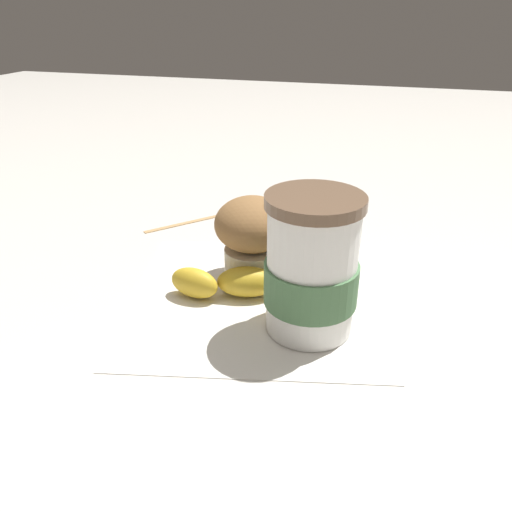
# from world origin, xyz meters

# --- Properties ---
(ground_plane) EXTENTS (3.00, 3.00, 0.00)m
(ground_plane) POSITION_xyz_m (0.00, 0.00, 0.00)
(ground_plane) COLOR beige
(paper_napkin) EXTENTS (0.30, 0.30, 0.00)m
(paper_napkin) POSITION_xyz_m (0.00, 0.00, 0.00)
(paper_napkin) COLOR white
(paper_napkin) RESTS_ON ground_plane
(coffee_cup) EXTENTS (0.08, 0.08, 0.13)m
(coffee_cup) POSITION_xyz_m (-0.06, 0.04, 0.06)
(coffee_cup) COLOR white
(coffee_cup) RESTS_ON paper_napkin
(muffin) EXTENTS (0.08, 0.08, 0.09)m
(muffin) POSITION_xyz_m (0.02, -0.04, 0.05)
(muffin) COLOR white
(muffin) RESTS_ON paper_napkin
(banana) EXTENTS (0.15, 0.09, 0.03)m
(banana) POSITION_xyz_m (0.01, -0.00, 0.02)
(banana) COLOR gold
(banana) RESTS_ON paper_napkin
(wooden_stirrer) EXTENTS (0.08, 0.09, 0.00)m
(wooden_stirrer) POSITION_xyz_m (0.15, -0.15, 0.00)
(wooden_stirrer) COLOR tan
(wooden_stirrer) RESTS_ON ground_plane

